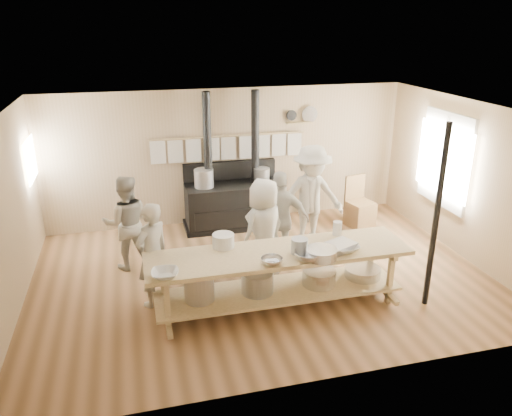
% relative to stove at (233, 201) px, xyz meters
% --- Properties ---
extents(ground, '(7.00, 7.00, 0.00)m').
position_rel_stove_xyz_m(ground, '(0.01, -2.12, -0.52)').
color(ground, brown).
rests_on(ground, ground).
extents(room_shell, '(7.00, 7.00, 7.00)m').
position_rel_stove_xyz_m(room_shell, '(0.01, -2.12, 1.10)').
color(room_shell, tan).
rests_on(room_shell, ground).
extents(window_right, '(0.09, 1.50, 1.65)m').
position_rel_stove_xyz_m(window_right, '(3.48, -1.52, 0.98)').
color(window_right, beige).
rests_on(window_right, ground).
extents(left_opening, '(0.00, 0.90, 0.90)m').
position_rel_stove_xyz_m(left_opening, '(-3.44, -0.12, 1.08)').
color(left_opening, white).
rests_on(left_opening, ground).
extents(stove, '(1.90, 0.75, 2.60)m').
position_rel_stove_xyz_m(stove, '(0.00, 0.00, 0.00)').
color(stove, black).
rests_on(stove, ground).
extents(towel_rail, '(3.00, 0.04, 0.47)m').
position_rel_stove_xyz_m(towel_rail, '(0.01, 0.28, 1.03)').
color(towel_rail, '#9E835A').
rests_on(towel_rail, ground).
extents(back_wall_shelf, '(0.63, 0.14, 0.32)m').
position_rel_stove_xyz_m(back_wall_shelf, '(1.47, 0.32, 1.48)').
color(back_wall_shelf, '#9E835A').
rests_on(back_wall_shelf, ground).
extents(prep_table, '(3.60, 0.90, 0.85)m').
position_rel_stove_xyz_m(prep_table, '(-0.00, -3.02, -0.00)').
color(prep_table, '#9E835A').
rests_on(prep_table, ground).
extents(support_post, '(0.08, 0.08, 2.60)m').
position_rel_stove_xyz_m(support_post, '(2.06, -3.47, 0.78)').
color(support_post, black).
rests_on(support_post, ground).
extents(cook_far_left, '(0.66, 0.63, 1.51)m').
position_rel_stove_xyz_m(cook_far_left, '(-1.65, -2.51, 0.24)').
color(cook_far_left, '#B3AF9F').
rests_on(cook_far_left, ground).
extents(cook_left, '(0.75, 0.59, 1.55)m').
position_rel_stove_xyz_m(cook_left, '(-1.98, -1.27, 0.25)').
color(cook_left, '#B3AF9F').
rests_on(cook_left, ground).
extents(cook_center, '(0.93, 0.82, 1.60)m').
position_rel_stove_xyz_m(cook_center, '(0.03, -2.14, 0.28)').
color(cook_center, '#B3AF9F').
rests_on(cook_center, ground).
extents(cook_right, '(1.00, 0.67, 1.59)m').
position_rel_stove_xyz_m(cook_right, '(0.41, -1.77, 0.27)').
color(cook_right, '#B3AF9F').
rests_on(cook_right, ground).
extents(cook_by_window, '(1.23, 0.75, 1.84)m').
position_rel_stove_xyz_m(cook_by_window, '(1.11, -1.28, 0.40)').
color(cook_by_window, '#B3AF9F').
rests_on(cook_by_window, ground).
extents(chair, '(0.56, 0.56, 0.98)m').
position_rel_stove_xyz_m(chair, '(2.39, -0.59, -0.23)').
color(chair, brown).
rests_on(chair, ground).
extents(bowl_white_a, '(0.37, 0.37, 0.08)m').
position_rel_stove_xyz_m(bowl_white_a, '(-1.54, -3.35, 0.37)').
color(bowl_white_a, white).
rests_on(bowl_white_a, prep_table).
extents(bowl_steel_a, '(0.39, 0.39, 0.09)m').
position_rel_stove_xyz_m(bowl_steel_a, '(-0.19, -3.35, 0.37)').
color(bowl_steel_a, silver).
rests_on(bowl_steel_a, prep_table).
extents(bowl_white_b, '(0.43, 0.43, 0.09)m').
position_rel_stove_xyz_m(bowl_white_b, '(0.87, -3.22, 0.38)').
color(bowl_white_b, white).
rests_on(bowl_white_b, prep_table).
extents(bowl_steel_b, '(0.41, 0.41, 0.12)m').
position_rel_stove_xyz_m(bowl_steel_b, '(0.30, -3.35, 0.39)').
color(bowl_steel_b, silver).
rests_on(bowl_steel_b, prep_table).
extents(roasting_pan, '(0.54, 0.46, 0.10)m').
position_rel_stove_xyz_m(roasting_pan, '(0.80, -3.18, 0.38)').
color(roasting_pan, '#B2B2B7').
rests_on(roasting_pan, prep_table).
extents(mixing_bowl_large, '(0.42, 0.42, 0.13)m').
position_rel_stove_xyz_m(mixing_bowl_large, '(0.48, -3.35, 0.40)').
color(mixing_bowl_large, silver).
rests_on(mixing_bowl_large, prep_table).
extents(bucket_galv, '(0.29, 0.29, 0.21)m').
position_rel_stove_xyz_m(bucket_galv, '(0.26, -3.13, 0.43)').
color(bucket_galv, gray).
rests_on(bucket_galv, prep_table).
extents(deep_bowl_enamel, '(0.38, 0.38, 0.19)m').
position_rel_stove_xyz_m(deep_bowl_enamel, '(-0.69, -2.69, 0.42)').
color(deep_bowl_enamel, white).
rests_on(deep_bowl_enamel, prep_table).
extents(pitcher, '(0.16, 0.16, 0.20)m').
position_rel_stove_xyz_m(pitcher, '(0.99, -2.69, 0.43)').
color(pitcher, white).
rests_on(pitcher, prep_table).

